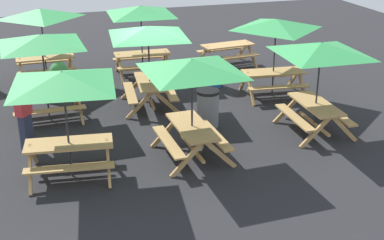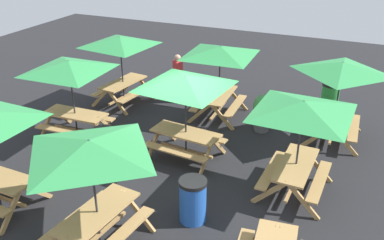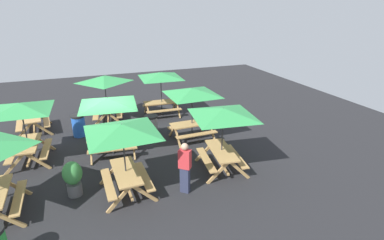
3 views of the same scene
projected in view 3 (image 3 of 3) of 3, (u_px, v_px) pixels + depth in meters
name	position (u px, v px, depth m)	size (l,w,h in m)	color
ground_plane	(112.00, 151.00, 11.99)	(28.43, 28.43, 0.00)	#232326
picnic_table_0	(21.00, 111.00, 10.44)	(2.83, 2.83, 2.34)	tan
picnic_table_1	(192.00, 95.00, 12.27)	(2.83, 2.83, 2.34)	tan
picnic_table_2	(108.00, 106.00, 11.01)	(2.81, 2.81, 2.34)	tan
picnic_table_3	(161.00, 78.00, 15.05)	(2.83, 2.83, 2.34)	tan
picnic_table_4	(104.00, 82.00, 14.28)	(2.20, 2.20, 2.34)	tan
picnic_table_5	(33.00, 120.00, 13.57)	(1.94, 1.70, 0.81)	tan
picnic_table_6	(122.00, 134.00, 8.63)	(2.83, 2.83, 2.34)	tan
picnic_table_7	(223.00, 117.00, 9.93)	(2.81, 2.81, 2.34)	tan
trash_bin_blue	(79.00, 125.00, 13.17)	(0.59, 0.59, 0.98)	blue
trash_bin_gray	(151.00, 126.00, 13.09)	(0.59, 0.59, 0.98)	gray
potted_plant_0	(73.00, 177.00, 9.00)	(0.57, 0.57, 1.13)	#59595B
person_standing	(185.00, 167.00, 9.06)	(0.40, 0.42, 1.67)	#2D334C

